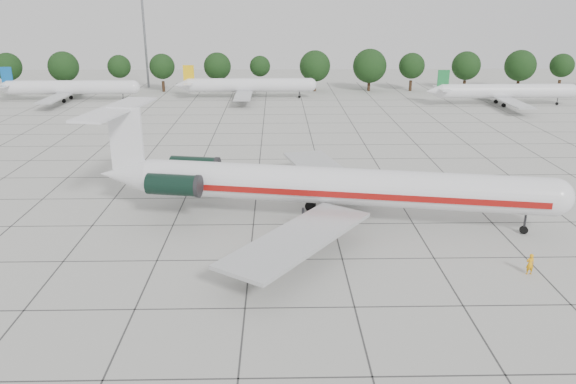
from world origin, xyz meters
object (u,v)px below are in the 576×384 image
(floodlight_mast, at_px, (144,29))
(ground_crew, at_px, (530,264))
(bg_airliner_b, at_px, (70,88))
(bg_airliner_d, at_px, (505,91))
(main_airliner, at_px, (314,184))
(bg_airliner_c, at_px, (249,85))

(floodlight_mast, bearing_deg, ground_crew, -62.82)
(bg_airliner_b, distance_m, floodlight_mast, 26.14)
(bg_airliner_b, bearing_deg, bg_airliner_d, -4.42)
(main_airliner, distance_m, ground_crew, 20.90)
(bg_airliner_d, xyz_separation_m, floodlight_mast, (-80.31, 26.99, 11.37))
(ground_crew, distance_m, bg_airliner_c, 90.03)
(bg_airliner_b, bearing_deg, ground_crew, -51.75)
(main_airliner, height_order, bg_airliner_b, main_airliner)
(bg_airliner_b, relative_size, floodlight_mast, 1.11)
(main_airliner, height_order, bg_airliner_d, main_airliner)
(bg_airliner_d, bearing_deg, ground_crew, -109.78)
(ground_crew, height_order, bg_airliner_b, bg_airliner_b)
(ground_crew, height_order, floodlight_mast, floodlight_mast)
(main_airliner, xyz_separation_m, bg_airliner_b, (-48.83, 71.33, -0.98))
(bg_airliner_c, height_order, bg_airliner_d, same)
(main_airliner, distance_m, bg_airliner_c, 74.61)
(main_airliner, relative_size, bg_airliner_d, 1.65)
(bg_airliner_c, bearing_deg, ground_crew, -72.69)
(main_airliner, relative_size, floodlight_mast, 1.83)
(bg_airliner_b, height_order, floodlight_mast, floodlight_mast)
(bg_airliner_b, distance_m, bg_airliner_c, 38.98)
(floodlight_mast, bearing_deg, bg_airliner_b, -122.78)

